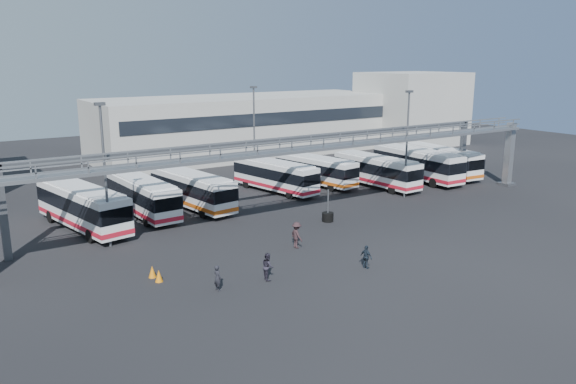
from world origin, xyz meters
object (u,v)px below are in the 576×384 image
pedestrian_c (297,235)px  cone_right (159,276)px  bus_3 (192,189)px  bus_5 (275,175)px  bus_7 (376,170)px  bus_8 (417,163)px  light_pole_back (254,128)px  light_pole_mid (407,138)px  pedestrian_a (218,278)px  pedestrian_d (366,257)px  bus_1 (82,206)px  cone_left (152,272)px  bus_2 (142,195)px  bus_9 (440,160)px  tire_stack (328,216)px  light_pole_left (105,168)px  pedestrian_b (268,266)px  bus_6 (316,169)px

pedestrian_c → cone_right: pedestrian_c is taller
bus_3 → bus_5: size_ratio=1.03×
bus_7 → bus_8: size_ratio=0.94×
light_pole_back → bus_7: bearing=-48.5°
light_pole_mid → bus_3: bearing=158.2°
pedestrian_a → pedestrian_d: (9.48, -2.06, 0.00)m
bus_1 → cone_left: bearing=-96.5°
bus_3 → bus_2: bearing=169.9°
bus_5 → pedestrian_a: (-15.89, -19.10, -0.96)m
light_pole_mid → bus_8: (6.70, 4.92, -3.81)m
bus_7 → bus_8: bus_8 is taller
bus_1 → bus_9: bus_1 is taller
bus_9 → cone_right: (-38.16, -12.41, -1.45)m
light_pole_mid → tire_stack: 12.62m
light_pole_left → light_pole_mid: size_ratio=1.00×
bus_5 → bus_8: 16.37m
light_pole_back → bus_1: size_ratio=0.88×
bus_8 → bus_9: bearing=6.0°
bus_5 → pedestrian_d: bearing=-117.0°
bus_7 → cone_right: (-28.30, -12.16, -1.41)m
bus_2 → pedestrian_c: (6.23, -14.24, -0.84)m
bus_1 → bus_9: size_ratio=1.05×
bus_9 → tire_stack: size_ratio=4.09×
bus_7 → cone_right: size_ratio=14.50×
light_pole_left → bus_2: bearing=54.7°
bus_1 → bus_3: size_ratio=1.07×
bus_1 → cone_right: (1.05, -13.47, -1.53)m
pedestrian_b → cone_left: pedestrian_b is taller
bus_9 → pedestrian_a: (-35.78, -15.52, -1.06)m
bus_9 → bus_5: bearing=174.2°
bus_3 → cone_left: (-8.79, -13.76, -1.41)m
pedestrian_d → cone_left: pedestrian_d is taller
cone_left → bus_8: bearing=18.1°
light_pole_mid → bus_7: (0.84, 5.01, -3.94)m
light_pole_left → light_pole_back: same height
bus_2 → pedestrian_d: bus_2 is taller
bus_1 → light_pole_mid: bearing=-23.4°
light_pole_mid → tire_stack: light_pole_mid is taller
bus_7 → cone_left: 30.59m
bus_1 → cone_right: bearing=-96.4°
bus_5 → cone_right: 24.32m
pedestrian_d → cone_left: 13.40m
bus_6 → cone_right: 28.64m
bus_6 → pedestrian_a: bearing=-147.4°
pedestrian_c → bus_2: bearing=26.2°
pedestrian_a → pedestrian_d: 9.71m
bus_2 → tire_stack: bearing=-43.3°
bus_1 → bus_7: bearing=-13.4°
light_pole_mid → pedestrian_a: size_ratio=6.68×
bus_8 → cone_left: bus_8 is taller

